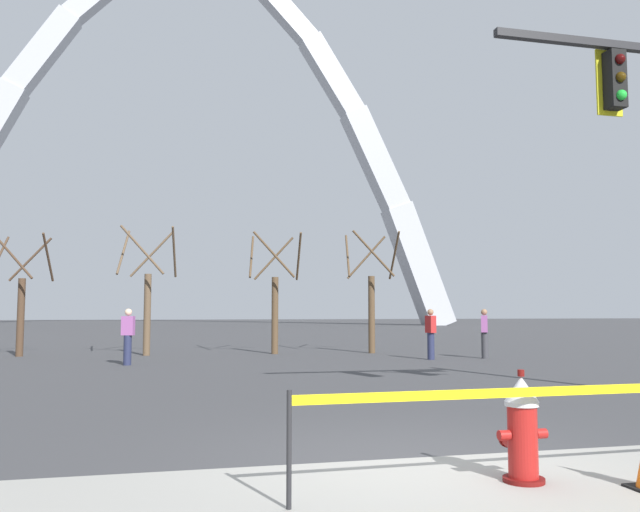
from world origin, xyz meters
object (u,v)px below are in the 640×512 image
pedestrian_walking_right (128,336)px  pedestrian_walking_left (431,334)px  fire_hydrant (522,429)px  monument_arch (193,152)px  pedestrian_standing_center (485,333)px

pedestrian_walking_right → pedestrian_walking_left: bearing=0.1°
fire_hydrant → monument_arch: monument_arch is taller
pedestrian_walking_left → pedestrian_walking_right: size_ratio=1.00×
pedestrian_walking_left → pedestrian_walking_right: same height
fire_hydrant → pedestrian_walking_left: size_ratio=0.62×
pedestrian_walking_right → fire_hydrant: bearing=-73.6°
fire_hydrant → pedestrian_walking_left: 14.85m
fire_hydrant → monument_arch: bearing=90.6°
pedestrian_walking_left → pedestrian_standing_center: 1.90m
fire_hydrant → monument_arch: 64.67m
fire_hydrant → pedestrian_walking_right: 14.54m
pedestrian_walking_left → fire_hydrant: bearing=-110.0°
pedestrian_walking_left → pedestrian_standing_center: bearing=2.2°
pedestrian_standing_center → pedestrian_walking_right: (-11.09, -0.08, 0.00)m
pedestrian_walking_left → pedestrian_standing_center: (1.90, 0.07, 0.00)m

